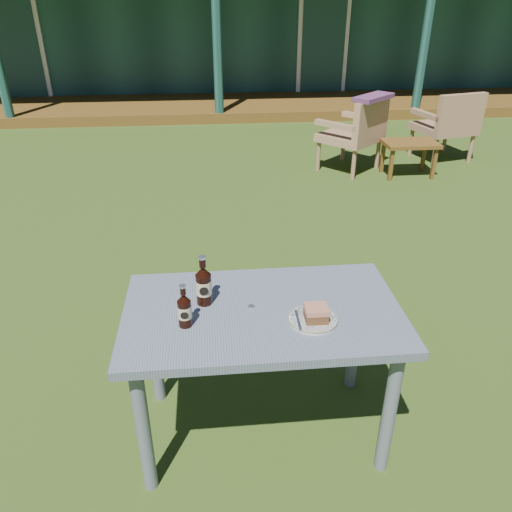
{
  "coord_description": "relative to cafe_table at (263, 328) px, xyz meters",
  "views": [
    {
      "loc": [
        -0.2,
        -3.37,
        1.94
      ],
      "look_at": [
        0.0,
        -1.3,
        0.82
      ],
      "focal_mm": 35.0,
      "sensor_mm": 36.0,
      "label": 1
    }
  ],
  "objects": [
    {
      "name": "cafe_table",
      "position": [
        0.0,
        0.0,
        0.0
      ],
      "size": [
        1.2,
        0.7,
        0.72
      ],
      "color": "slate",
      "rests_on": "ground"
    },
    {
      "name": "plate",
      "position": [
        0.2,
        -0.1,
        0.11
      ],
      "size": [
        0.2,
        0.2,
        0.01
      ],
      "color": "silver",
      "rests_on": "cafe_table"
    },
    {
      "name": "floral_throw",
      "position": [
        1.63,
        3.71,
        0.26
      ],
      "size": [
        0.55,
        0.53,
        0.05
      ],
      "primitive_type": "cube",
      "rotation": [
        0.0,
        0.0,
        3.88
      ],
      "color": "#572E4F",
      "rests_on": "armchair_left"
    },
    {
      "name": "bottle_cap",
      "position": [
        -0.05,
        0.02,
        0.11
      ],
      "size": [
        0.03,
        0.03,
        0.01
      ],
      "primitive_type": "cylinder",
      "color": "silver",
      "rests_on": "cafe_table"
    },
    {
      "name": "ground",
      "position": [
        0.0,
        1.6,
        -0.62
      ],
      "size": [
        80.0,
        80.0,
        0.0
      ],
      "primitive_type": "plane",
      "color": "#334916"
    },
    {
      "name": "side_table",
      "position": [
        2.08,
        3.61,
        -0.28
      ],
      "size": [
        0.6,
        0.4,
        0.4
      ],
      "color": "brown",
      "rests_on": "ground"
    },
    {
      "name": "fork",
      "position": [
        0.13,
        -0.11,
        0.12
      ],
      "size": [
        0.01,
        0.14,
        0.0
      ],
      "primitive_type": "cube",
      "rotation": [
        0.0,
        0.0,
        -0.02
      ],
      "color": "silver",
      "rests_on": "plate"
    },
    {
      "name": "armchair_right",
      "position": [
        2.74,
        4.11,
        -0.14
      ],
      "size": [
        0.75,
        0.72,
        0.85
      ],
      "color": "#986D4C",
      "rests_on": "ground"
    },
    {
      "name": "armchair_left",
      "position": [
        1.51,
        3.84,
        -0.14
      ],
      "size": [
        0.86,
        0.86,
        0.85
      ],
      "color": "#986D4C",
      "rests_on": "ground"
    },
    {
      "name": "cake_slice",
      "position": [
        0.21,
        -0.11,
        0.15
      ],
      "size": [
        0.09,
        0.09,
        0.06
      ],
      "color": "#4E2F19",
      "rests_on": "plate"
    },
    {
      "name": "cola_bottle_far",
      "position": [
        -0.33,
        -0.08,
        0.18
      ],
      "size": [
        0.06,
        0.06,
        0.19
      ],
      "color": "black",
      "rests_on": "cafe_table"
    },
    {
      "name": "cola_bottle_near",
      "position": [
        -0.25,
        0.07,
        0.19
      ],
      "size": [
        0.07,
        0.07,
        0.23
      ],
      "color": "black",
      "rests_on": "cafe_table"
    },
    {
      "name": "pavilion",
      "position": [
        -0.0,
        10.99,
        0.99
      ],
      "size": [
        15.8,
        8.3,
        3.45
      ],
      "color": "#194139",
      "rests_on": "ground"
    }
  ]
}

